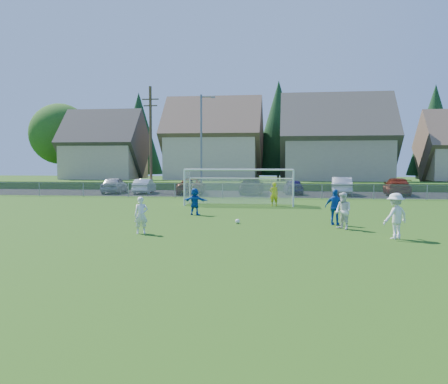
{
  "coord_description": "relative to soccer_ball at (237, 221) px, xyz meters",
  "views": [
    {
      "loc": [
        3.27,
        -16.33,
        2.97
      ],
      "look_at": [
        0.0,
        8.0,
        1.4
      ],
      "focal_mm": 38.0,
      "sensor_mm": 36.0,
      "label": 1
    }
  ],
  "objects": [
    {
      "name": "car_e",
      "position": [
        2.87,
        21.07,
        0.58
      ],
      "size": [
        2.05,
        4.18,
        1.37
      ],
      "primitive_type": "imported",
      "rotation": [
        0.0,
        0.0,
        3.25
      ],
      "color": "#17113E",
      "rests_on": "ground"
    },
    {
      "name": "ground",
      "position": [
        -0.89,
        -6.19,
        -0.11
      ],
      "size": [
        160.0,
        160.0,
        0.0
      ],
      "primitive_type": "plane",
      "color": "#193D0C",
      "rests_on": "ground"
    },
    {
      "name": "grass_embankment",
      "position": [
        -0.89,
        28.81,
        0.29
      ],
      "size": [
        70.0,
        6.0,
        0.8
      ],
      "primitive_type": "cube",
      "color": "#1E420F",
      "rests_on": "ground"
    },
    {
      "name": "tree_row",
      "position": [
        0.15,
        42.54,
        6.8
      ],
      "size": [
        65.98,
        12.36,
        13.8
      ],
      "color": "#382616",
      "rests_on": "ground"
    },
    {
      "name": "soccer_goal",
      "position": [
        -0.89,
        9.86,
        1.52
      ],
      "size": [
        7.42,
        1.9,
        2.5
      ],
      "color": "white",
      "rests_on": "ground"
    },
    {
      "name": "player_blue_a",
      "position": [
        4.62,
        0.09,
        0.73
      ],
      "size": [
        1.06,
        0.69,
        1.68
      ],
      "primitive_type": "imported",
      "rotation": [
        0.0,
        0.0,
        2.83
      ],
      "color": "#124BAC",
      "rests_on": "ground"
    },
    {
      "name": "player_white_b",
      "position": [
        4.81,
        -1.36,
        0.7
      ],
      "size": [
        0.95,
        1.0,
        1.63
      ],
      "primitive_type": "imported",
      "rotation": [
        0.0,
        0.0,
        -0.99
      ],
      "color": "white",
      "rests_on": "ground"
    },
    {
      "name": "car_c",
      "position": [
        -6.44,
        20.29,
        0.61
      ],
      "size": [
        3.09,
        5.47,
        1.44
      ],
      "primitive_type": "imported",
      "rotation": [
        0.0,
        0.0,
        3.28
      ],
      "color": "#5B1D0A",
      "rests_on": "ground"
    },
    {
      "name": "player_white_a",
      "position": [
        -3.61,
        -3.7,
        0.65
      ],
      "size": [
        0.65,
        0.54,
        1.53
      ],
      "primitive_type": "imported",
      "rotation": [
        0.0,
        0.0,
        0.36
      ],
      "color": "white",
      "rests_on": "ground"
    },
    {
      "name": "player_blue_b",
      "position": [
        -2.75,
        3.39,
        0.65
      ],
      "size": [
        1.47,
        0.75,
        1.51
      ],
      "primitive_type": "imported",
      "rotation": [
        0.0,
        0.0,
        2.92
      ],
      "color": "#124BAC",
      "rests_on": "ground"
    },
    {
      "name": "goalkeeper",
      "position": [
        1.48,
        9.31,
        0.69
      ],
      "size": [
        0.67,
        0.53,
        1.6
      ],
      "primitive_type": "imported",
      "rotation": [
        0.0,
        0.0,
        3.42
      ],
      "color": "#CED318",
      "rests_on": "ground"
    },
    {
      "name": "houses_row",
      "position": [
        1.08,
        36.27,
        7.22
      ],
      "size": [
        53.9,
        11.45,
        13.27
      ],
      "color": "tan",
      "rests_on": "ground"
    },
    {
      "name": "player_white_c",
      "position": [
        6.5,
        -3.69,
        0.78
      ],
      "size": [
        1.31,
        1.2,
        1.77
      ],
      "primitive_type": "imported",
      "rotation": [
        0.0,
        0.0,
        3.76
      ],
      "color": "white",
      "rests_on": "ground"
    },
    {
      "name": "car_f",
      "position": [
        7.16,
        20.63,
        0.7
      ],
      "size": [
        2.11,
        5.02,
        1.61
      ],
      "primitive_type": "imported",
      "rotation": [
        0.0,
        0.0,
        3.06
      ],
      "color": "silver",
      "rests_on": "ground"
    },
    {
      "name": "asphalt_lot",
      "position": [
        -0.89,
        21.31,
        -0.1
      ],
      "size": [
        60.0,
        60.0,
        0.0
      ],
      "primitive_type": "plane",
      "color": "black",
      "rests_on": "ground"
    },
    {
      "name": "chainlink_fence",
      "position": [
        -0.89,
        15.81,
        0.52
      ],
      "size": [
        52.06,
        0.06,
        1.2
      ],
      "color": "gray",
      "rests_on": "ground"
    },
    {
      "name": "utility_pole",
      "position": [
        -10.39,
        20.81,
        5.04
      ],
      "size": [
        1.6,
        0.26,
        10.0
      ],
      "color": "#473321",
      "rests_on": "ground"
    },
    {
      "name": "car_a",
      "position": [
        -13.84,
        20.39,
        0.66
      ],
      "size": [
        2.28,
        4.67,
        1.53
      ],
      "primitive_type": "imported",
      "rotation": [
        0.0,
        0.0,
        3.25
      ],
      "color": "#999BA0",
      "rests_on": "ground"
    },
    {
      "name": "streetlight",
      "position": [
        -5.34,
        19.81,
        4.73
      ],
      "size": [
        1.38,
        0.18,
        9.0
      ],
      "color": "slate",
      "rests_on": "ground"
    },
    {
      "name": "car_d",
      "position": [
        -0.88,
        20.63,
        0.63
      ],
      "size": [
        2.13,
        5.11,
        1.48
      ],
      "primitive_type": "imported",
      "rotation": [
        0.0,
        0.0,
        3.15
      ],
      "color": "black",
      "rests_on": "ground"
    },
    {
      "name": "car_b",
      "position": [
        -10.94,
        20.41,
        0.57
      ],
      "size": [
        1.8,
        4.24,
        1.36
      ],
      "primitive_type": "imported",
      "rotation": [
        0.0,
        0.0,
        3.23
      ],
      "color": "silver",
      "rests_on": "ground"
    },
    {
      "name": "car_g",
      "position": [
        12.03,
        21.23,
        0.65
      ],
      "size": [
        2.79,
        5.49,
        1.53
      ],
      "primitive_type": "imported",
      "rotation": [
        0.0,
        0.0,
        3.01
      ],
      "color": "#611A0A",
      "rests_on": "ground"
    },
    {
      "name": "soccer_ball",
      "position": [
        0.0,
        0.0,
        0.0
      ],
      "size": [
        0.22,
        0.22,
        0.22
      ],
      "primitive_type": "sphere",
      "color": "white",
      "rests_on": "ground"
    }
  ]
}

